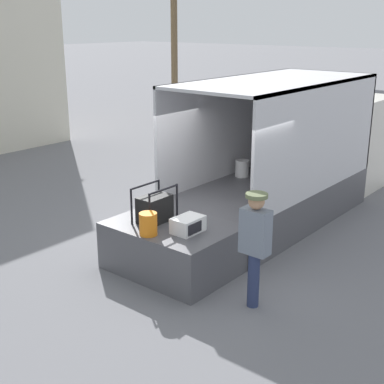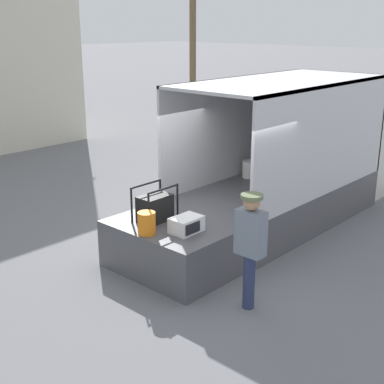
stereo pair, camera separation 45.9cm
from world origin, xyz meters
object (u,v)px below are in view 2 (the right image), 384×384
(worker_person, at_px, (250,239))
(utility_pole, at_px, (193,8))
(portable_generator, at_px, (156,207))
(orange_bucket, at_px, (147,223))
(box_truck, at_px, (316,165))
(microwave, at_px, (187,225))

(worker_person, height_order, utility_pole, utility_pole)
(portable_generator, height_order, orange_bucket, portable_generator)
(box_truck, relative_size, microwave, 13.17)
(microwave, relative_size, orange_bucket, 1.41)
(portable_generator, relative_size, orange_bucket, 1.93)
(worker_person, distance_m, utility_pole, 16.57)
(portable_generator, bearing_deg, orange_bucket, -147.55)
(microwave, xyz_separation_m, utility_pole, (11.28, 10.18, 3.73))
(box_truck, xyz_separation_m, microwave, (-4.94, -0.44, 0.02))
(worker_person, xyz_separation_m, utility_pole, (11.35, 11.53, 3.58))
(box_truck, height_order, orange_bucket, box_truck)
(orange_bucket, bearing_deg, microwave, -40.35)
(microwave, height_order, portable_generator, portable_generator)
(microwave, bearing_deg, box_truck, 5.09)
(microwave, xyz_separation_m, worker_person, (-0.07, -1.35, 0.15))
(orange_bucket, bearing_deg, portable_generator, 32.45)
(microwave, height_order, orange_bucket, orange_bucket)
(microwave, bearing_deg, orange_bucket, 139.65)
(utility_pole, bearing_deg, worker_person, -134.55)
(box_truck, xyz_separation_m, portable_generator, (-4.92, 0.32, 0.13))
(microwave, relative_size, worker_person, 0.29)
(orange_bucket, height_order, worker_person, worker_person)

